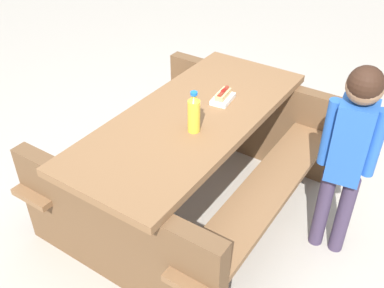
{
  "coord_description": "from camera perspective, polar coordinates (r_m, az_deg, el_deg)",
  "views": [
    {
      "loc": [
        -2.26,
        -0.56,
        2.19
      ],
      "look_at": [
        0.0,
        0.0,
        0.52
      ],
      "focal_mm": 41.13,
      "sensor_mm": 36.0,
      "label": 1
    }
  ],
  "objects": [
    {
      "name": "ground_plane",
      "position": [
        3.19,
        0.0,
        -7.69
      ],
      "size": [
        30.0,
        30.0,
        0.0
      ],
      "primitive_type": "plane",
      "color": "#ADA599",
      "rests_on": "ground"
    },
    {
      "name": "child_in_coat",
      "position": [
        2.53,
        19.88,
        0.17
      ],
      "size": [
        0.21,
        0.31,
        1.26
      ],
      "color": "#3F334C",
      "rests_on": "ground"
    },
    {
      "name": "picnic_table",
      "position": [
        2.91,
        0.0,
        -1.29
      ],
      "size": [
        2.17,
        1.93,
        0.75
      ],
      "color": "brown",
      "rests_on": "ground"
    },
    {
      "name": "hotdog_tray",
      "position": [
        2.87,
        4.03,
        6.14
      ],
      "size": [
        0.2,
        0.15,
        0.08
      ],
      "color": "white",
      "rests_on": "picnic_table"
    },
    {
      "name": "soda_bottle",
      "position": [
        2.52,
        0.24,
        4.01
      ],
      "size": [
        0.07,
        0.07,
        0.26
      ],
      "color": "yellow",
      "rests_on": "picnic_table"
    }
  ]
}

